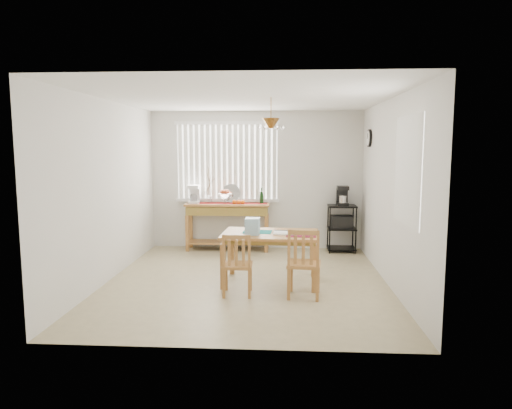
# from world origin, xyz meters

# --- Properties ---
(ground) EXTENTS (4.00, 4.50, 0.01)m
(ground) POSITION_xyz_m (0.00, 0.00, -0.01)
(ground) COLOR tan
(room_shell) EXTENTS (4.20, 4.70, 2.70)m
(room_shell) POSITION_xyz_m (0.00, 0.02, 1.69)
(room_shell) COLOR silver
(room_shell) RESTS_ON ground
(sideboard) EXTENTS (1.57, 0.44, 0.88)m
(sideboard) POSITION_xyz_m (-0.51, 2.01, 0.66)
(sideboard) COLOR #AF763B
(sideboard) RESTS_ON ground
(sideboard_items) EXTENTS (1.49, 0.37, 0.68)m
(sideboard_items) POSITION_xyz_m (-0.77, 2.02, 1.02)
(sideboard_items) COLOR maroon
(sideboard_items) RESTS_ON sideboard
(wire_cart) EXTENTS (0.51, 0.41, 0.87)m
(wire_cart) POSITION_xyz_m (1.60, 2.00, 0.52)
(wire_cart) COLOR black
(wire_cart) RESTS_ON ground
(cart_items) EXTENTS (0.20, 0.25, 0.36)m
(cart_items) POSITION_xyz_m (1.60, 2.01, 1.03)
(cart_items) COLOR black
(cart_items) RESTS_ON wire_cart
(dining_table) EXTENTS (1.39, 0.94, 0.72)m
(dining_table) POSITION_xyz_m (0.34, -0.05, 0.64)
(dining_table) COLOR #AF763B
(dining_table) RESTS_ON ground
(table_items) EXTENTS (1.03, 0.54, 0.23)m
(table_items) POSITION_xyz_m (0.20, -0.16, 0.81)
(table_items) COLOR #157977
(table_items) RESTS_ON dining_table
(chair_left) EXTENTS (0.39, 0.39, 0.83)m
(chair_left) POSITION_xyz_m (-0.07, -0.65, 0.41)
(chair_left) COLOR #AF763B
(chair_left) RESTS_ON ground
(chair_right) EXTENTS (0.46, 0.46, 0.91)m
(chair_right) POSITION_xyz_m (0.79, -0.68, 0.44)
(chair_right) COLOR #AF763B
(chair_right) RESTS_ON ground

